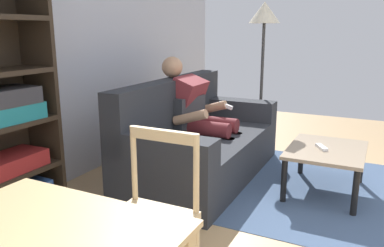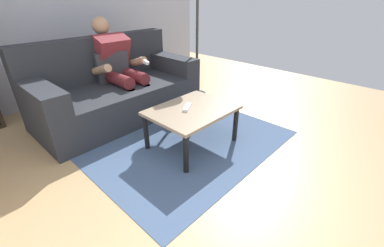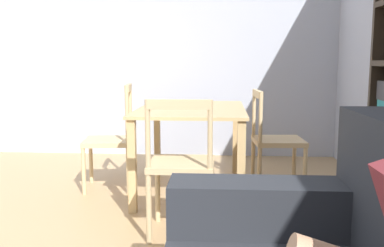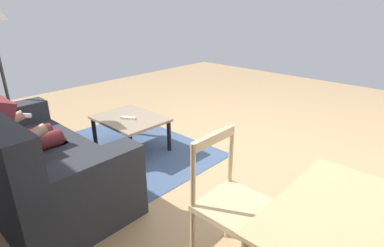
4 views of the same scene
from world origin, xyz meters
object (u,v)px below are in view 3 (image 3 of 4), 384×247
at_px(dining_chair_facing_couch, 181,166).
at_px(dining_chair_by_doorway, 112,140).
at_px(dining_chair_near_wall, 275,141).
at_px(dining_table, 192,120).

bearing_deg(dining_chair_facing_couch, dining_chair_by_doorway, -144.25).
bearing_deg(dining_chair_by_doorway, dining_chair_near_wall, 89.74).
xyz_separation_m(dining_chair_near_wall, dining_chair_facing_couch, (1.00, -0.73, 0.01)).
height_order(dining_table, dining_chair_facing_couch, dining_chair_facing_couch).
height_order(dining_table, dining_chair_by_doorway, dining_chair_by_doorway).
xyz_separation_m(dining_table, dining_chair_near_wall, (0.00, 0.73, -0.18)).
bearing_deg(dining_chair_near_wall, dining_chair_by_doorway, -90.26).
distance_m(dining_table, dining_chair_facing_couch, 1.02).
xyz_separation_m(dining_table, dining_chair_by_doorway, (-0.00, -0.72, -0.19)).
height_order(dining_table, dining_chair_near_wall, dining_chair_near_wall).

